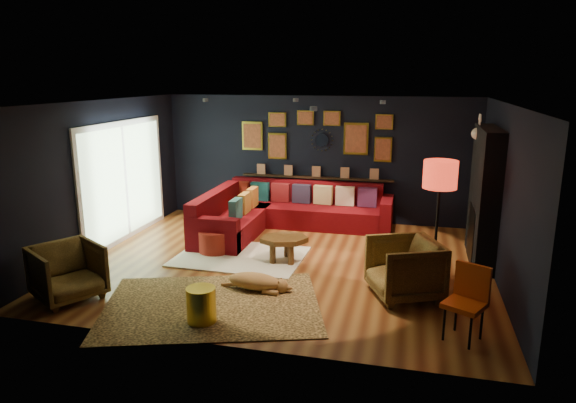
% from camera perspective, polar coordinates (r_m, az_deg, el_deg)
% --- Properties ---
extents(floor, '(6.50, 6.50, 0.00)m').
position_cam_1_polar(floor, '(8.49, -0.32, -6.83)').
color(floor, '#985E2B').
rests_on(floor, ground).
extents(room_walls, '(6.50, 6.50, 6.50)m').
position_cam_1_polar(room_walls, '(8.07, -0.33, 3.82)').
color(room_walls, black).
rests_on(room_walls, ground).
extents(sectional, '(3.41, 2.69, 0.86)m').
position_cam_1_polar(sectional, '(10.21, -1.19, -1.37)').
color(sectional, '#650A0F').
rests_on(sectional, ground).
extents(ledge, '(3.20, 0.12, 0.04)m').
position_cam_1_polar(ledge, '(10.77, 3.16, 2.68)').
color(ledge, black).
rests_on(ledge, room_walls).
extents(gallery_wall, '(3.15, 0.04, 1.02)m').
position_cam_1_polar(gallery_wall, '(10.67, 3.19, 7.40)').
color(gallery_wall, gold).
rests_on(gallery_wall, room_walls).
extents(sunburst_mirror, '(0.47, 0.16, 0.47)m').
position_cam_1_polar(sunburst_mirror, '(10.67, 3.79, 6.81)').
color(sunburst_mirror, silver).
rests_on(sunburst_mirror, room_walls).
extents(fireplace, '(0.31, 1.60, 2.20)m').
position_cam_1_polar(fireplace, '(8.90, 20.87, 0.09)').
color(fireplace, black).
rests_on(fireplace, ground).
extents(deer_head, '(0.50, 0.28, 0.45)m').
position_cam_1_polar(deer_head, '(9.23, 21.35, 7.02)').
color(deer_head, white).
rests_on(deer_head, fireplace).
extents(sliding_door, '(0.06, 2.80, 2.20)m').
position_cam_1_polar(sliding_door, '(9.96, -17.71, 2.19)').
color(sliding_door, white).
rests_on(sliding_door, ground).
extents(ceiling_spots, '(3.30, 2.50, 0.06)m').
position_cam_1_polar(ceiling_spots, '(8.74, 0.96, 10.96)').
color(ceiling_spots, black).
rests_on(ceiling_spots, room_walls).
extents(shag_rug, '(2.15, 1.59, 0.03)m').
position_cam_1_polar(shag_rug, '(8.77, -5.30, -6.11)').
color(shag_rug, white).
rests_on(shag_rug, ground).
extents(leopard_rug, '(3.32, 2.81, 0.02)m').
position_cam_1_polar(leopard_rug, '(7.07, -8.41, -11.32)').
color(leopard_rug, tan).
rests_on(leopard_rug, ground).
extents(coffee_table, '(0.95, 0.82, 0.41)m').
position_cam_1_polar(coffee_table, '(8.41, -0.46, -4.49)').
color(coffee_table, brown).
rests_on(coffee_table, shag_rug).
extents(pouf, '(0.57, 0.57, 0.37)m').
position_cam_1_polar(pouf, '(8.98, -8.09, -4.35)').
color(pouf, maroon).
rests_on(pouf, shag_rug).
extents(armchair_left, '(1.09, 1.10, 0.85)m').
position_cam_1_polar(armchair_left, '(7.66, -23.32, -6.96)').
color(armchair_left, olive).
rests_on(armchair_left, ground).
extents(armchair_right, '(1.11, 1.13, 0.90)m').
position_cam_1_polar(armchair_right, '(7.29, 12.83, -6.97)').
color(armchair_right, olive).
rests_on(armchair_right, ground).
extents(gold_stool, '(0.37, 0.37, 0.46)m').
position_cam_1_polar(gold_stool, '(6.57, -9.61, -11.30)').
color(gold_stool, gold).
rests_on(gold_stool, ground).
extents(orange_chair, '(0.56, 0.56, 0.88)m').
position_cam_1_polar(orange_chair, '(6.36, 19.35, -9.89)').
color(orange_chair, black).
rests_on(orange_chair, ground).
extents(floor_lamp, '(0.49, 0.49, 1.80)m').
position_cam_1_polar(floor_lamp, '(7.81, 16.54, 2.38)').
color(floor_lamp, black).
rests_on(floor_lamp, ground).
extents(dog, '(1.09, 0.59, 0.33)m').
position_cam_1_polar(dog, '(7.41, -3.76, -8.50)').
color(dog, '#B6814B').
rests_on(dog, leopard_rug).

